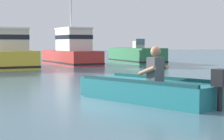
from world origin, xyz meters
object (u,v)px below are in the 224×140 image
object	(u,v)px
moored_boat_red	(72,51)
moored_boat_green	(136,56)
rowboat_with_person	(147,90)
moored_boat_yellow	(7,53)

from	to	relation	value
moored_boat_red	moored_boat_green	bearing A→B (deg)	0.14
moored_boat_red	moored_boat_green	xyz separation A→B (m)	(4.39, 0.01, -0.33)
rowboat_with_person	moored_boat_yellow	world-z (taller)	moored_boat_yellow
moored_boat_yellow	moored_boat_green	size ratio (longest dim) A/B	1.13
rowboat_with_person	moored_boat_red	xyz separation A→B (m)	(3.17, 14.20, 0.55)
moored_boat_yellow	moored_boat_green	distance (m)	8.44
rowboat_with_person	moored_boat_red	size ratio (longest dim) A/B	0.64
moored_boat_yellow	moored_boat_red	xyz separation A→B (m)	(3.97, 1.09, 0.04)
rowboat_with_person	moored_boat_red	world-z (taller)	moored_boat_red
rowboat_with_person	moored_boat_green	world-z (taller)	moored_boat_green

